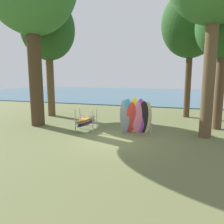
{
  "coord_description": "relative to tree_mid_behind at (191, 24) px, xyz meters",
  "views": [
    {
      "loc": [
        3.02,
        -9.88,
        3.08
      ],
      "look_at": [
        -0.76,
        1.64,
        1.1
      ],
      "focal_mm": 34.33,
      "sensor_mm": 36.0,
      "label": 1
    }
  ],
  "objects": [
    {
      "name": "ground_plane",
      "position": [
        -3.39,
        -7.57,
        -6.9
      ],
      "size": [
        80.0,
        80.0,
        0.0
      ],
      "primitive_type": "plane",
      "color": "#60663D"
    },
    {
      "name": "lake_water",
      "position": [
        -3.39,
        22.53,
        -6.85
      ],
      "size": [
        80.0,
        36.0,
        0.1
      ],
      "primitive_type": "cube",
      "color": "#38607A",
      "rests_on": "ground"
    },
    {
      "name": "tree_mid_behind",
      "position": [
        0.0,
        0.0,
        0.0
      ],
      "size": [
        4.3,
        4.3,
        9.42
      ],
      "color": "#4C3823",
      "rests_on": "ground"
    },
    {
      "name": "tree_far_left_back",
      "position": [
        1.69,
        -3.57,
        -1.1
      ],
      "size": [
        3.13,
        3.13,
        7.71
      ],
      "color": "#4C3823",
      "rests_on": "ground"
    },
    {
      "name": "tree_far_right_back",
      "position": [
        -10.32,
        -2.75,
        -0.3
      ],
      "size": [
        4.06,
        4.06,
        9.03
      ],
      "color": "brown",
      "rests_on": "ground"
    },
    {
      "name": "leaning_board_pile",
      "position": [
        -2.69,
        -6.32,
        -5.94
      ],
      "size": [
        1.75,
        1.08,
        2.09
      ],
      "color": "gray",
      "rests_on": "ground"
    },
    {
      "name": "board_storage_rack",
      "position": [
        -5.62,
        -6.29,
        -6.35
      ],
      "size": [
        1.15,
        2.13,
        1.25
      ],
      "color": "#9EA0A5",
      "rests_on": "ground"
    }
  ]
}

